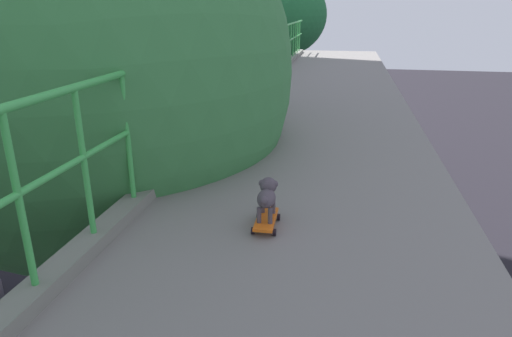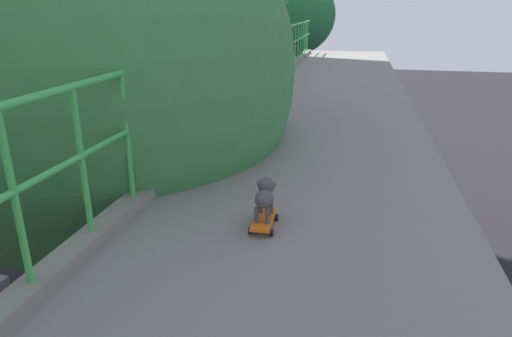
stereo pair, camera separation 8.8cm
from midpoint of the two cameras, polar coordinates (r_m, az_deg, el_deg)
name	(u,v)px [view 2 (the right image)]	position (r m, az deg, el deg)	size (l,w,h in m)	color
green_railing	(26,256)	(3.03, -26.45, -9.97)	(0.20, 32.21, 1.21)	slate
car_black_fifth	(130,268)	(13.67, -15.52, -12.15)	(1.95, 4.39, 1.32)	black
city_bus	(166,122)	(25.11, -11.28, 5.88)	(2.72, 11.18, 3.18)	navy
roadside_tree_mid	(93,73)	(6.51, -19.71, 11.33)	(5.42, 5.42, 9.61)	brown
roadside_tree_far	(241,60)	(16.25, -1.72, 13.60)	(3.67, 3.67, 7.70)	brown
roadside_tree_farthest	(286,17)	(24.43, 3.97, 18.74)	(5.03, 5.03, 9.43)	brown
toy_skateboard	(264,220)	(3.64, 1.70, -6.57)	(0.21, 0.43, 0.08)	orange
small_dog	(265,195)	(3.59, 1.84, -3.36)	(0.16, 0.37, 0.30)	#494149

